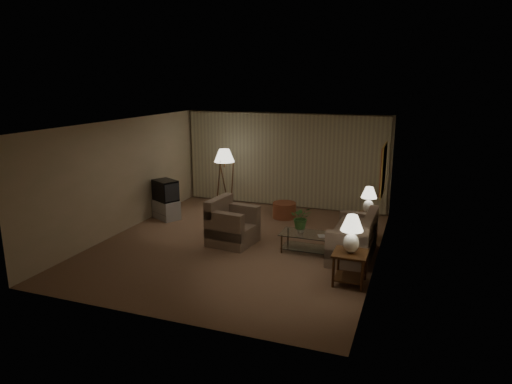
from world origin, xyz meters
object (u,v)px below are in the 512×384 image
side_table_far (367,222)px  coffee_table (308,240)px  table_lamp_far (369,198)px  table_lamp_near (352,231)px  side_table_near (350,262)px  vase (301,229)px  tv_cabinet (166,209)px  armchair (233,226)px  crt_tv (165,190)px  floor_lamp (225,179)px  ottoman (284,210)px  sofa (353,239)px

side_table_far → coffee_table: (-1.09, -1.35, -0.12)m
table_lamp_far → coffee_table: (-1.09, -1.35, -0.69)m
side_table_far → table_lamp_near: 2.67m
table_lamp_near → coffee_table: bearing=131.0°
side_table_near → side_table_far: same height
vase → table_lamp_near: bearing=-45.3°
side_table_far → tv_cabinet: 5.21m
armchair → side_table_near: size_ratio=1.97×
crt_tv → floor_lamp: (1.14, 1.28, 0.14)m
table_lamp_near → ottoman: table_lamp_near is taller
floor_lamp → vase: (2.82, -2.36, -0.42)m
side_table_near → ottoman: bearing=123.1°
tv_cabinet → floor_lamp: 1.84m
sofa → table_lamp_far: bearing=174.0°
table_lamp_near → tv_cabinet: 5.75m
table_lamp_far → floor_lamp: 4.19m
table_lamp_far → vase: table_lamp_far is taller
sofa → side_table_far: bearing=174.0°
side_table_far → vase: side_table_far is taller
vase → floor_lamp: bearing=140.0°
crt_tv → coffee_table: bearing=12.9°
armchair → side_table_far: armchair is taller
tv_cabinet → ottoman: size_ratio=1.38×
side_table_far → floor_lamp: size_ratio=0.34×
sofa → table_lamp_far: size_ratio=2.67×
side_table_near → crt_tv: size_ratio=0.78×
coffee_table → tv_cabinet: size_ratio=1.34×
floor_lamp → coffee_table: bearing=-38.5°
sofa → coffee_table: sofa is taller
sofa → tv_cabinet: size_ratio=1.96×
armchair → sofa: bearing=-79.7°
table_lamp_near → crt_tv: size_ratio=0.90×
table_lamp_near → ottoman: 4.24m
crt_tv → sofa: bearing=16.6°
table_lamp_far → vase: bearing=-132.5°
coffee_table → vase: size_ratio=7.49×
side_table_near → crt_tv: bearing=155.8°
armchair → coffee_table: armchair is taller
crt_tv → floor_lamp: bearing=75.9°
floor_lamp → vase: floor_lamp is taller
side_table_near → floor_lamp: 5.46m
side_table_far → tv_cabinet: size_ratio=0.70×
floor_lamp → side_table_near: bearing=-41.7°
floor_lamp → ottoman: 1.93m
sofa → side_table_far: sofa is taller
coffee_table → floor_lamp: size_ratio=0.66×
ottoman → table_lamp_near: bearing=-56.9°
side_table_far → table_lamp_far: (-0.00, 0.00, 0.58)m
crt_tv → vase: (3.96, -1.09, -0.28)m
armchair → table_lamp_far: table_lamp_far is taller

